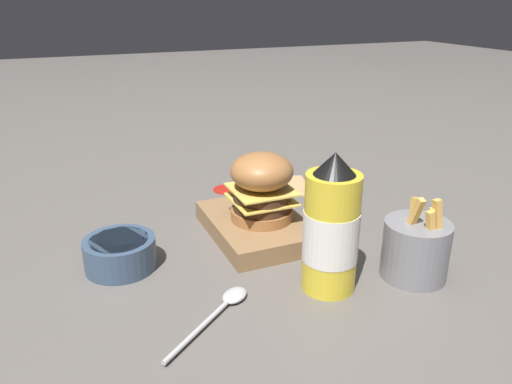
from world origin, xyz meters
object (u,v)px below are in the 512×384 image
Objects in this scene: serving_board at (256,226)px; ketchup_bottle at (331,229)px; burger at (262,186)px; spoon at (225,305)px; side_bowl at (120,252)px; fries_basket at (416,249)px.

ketchup_bottle reaches higher than serving_board.
burger reaches higher than spoon.
serving_board is at bearing -84.58° from side_bowl.
burger is 0.90× the size of fries_basket.
side_bowl is (0.20, 0.41, -0.02)m from fries_basket.
burger is at bearing 15.49° from spoon.
side_bowl is at bearing 57.07° from ketchup_bottle.
serving_board is at bearing 47.92° from burger.
burger is 0.58× the size of ketchup_bottle.
serving_board is at bearing 18.07° from spoon.
serving_board is at bearing 8.76° from ketchup_bottle.
ketchup_bottle is (-0.20, -0.03, 0.08)m from serving_board.
ketchup_bottle is 1.86× the size of side_bowl.
fries_basket is at bearing -100.04° from ketchup_bottle.
ketchup_bottle is 1.35× the size of spoon.
burger is 0.78× the size of spoon.
side_bowl reaches higher than serving_board.
ketchup_bottle is 1.55× the size of fries_basket.
spoon is at bearing 87.35° from ketchup_bottle.
serving_board is 0.22m from ketchup_bottle.
ketchup_bottle is at bearing -40.86° from spoon.
ketchup_bottle is at bearing -173.19° from burger.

